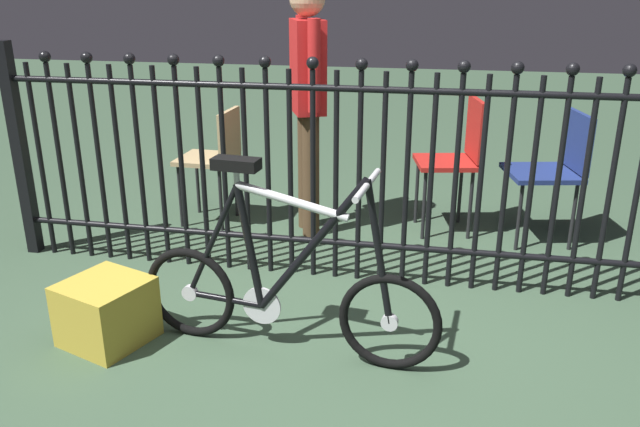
{
  "coord_description": "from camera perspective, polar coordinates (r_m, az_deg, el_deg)",
  "views": [
    {
      "loc": [
        0.45,
        -2.56,
        1.58
      ],
      "look_at": [
        -0.09,
        0.2,
        0.55
      ],
      "focal_mm": 35.78,
      "sensor_mm": 36.0,
      "label": 1
    }
  ],
  "objects": [
    {
      "name": "chair_navy",
      "position": [
        4.25,
        20.3,
        4.19
      ],
      "size": [
        0.5,
        0.5,
        0.83
      ],
      "color": "black",
      "rests_on": "ground"
    },
    {
      "name": "person_visitor",
      "position": [
        4.05,
        -1.09,
        11.08
      ],
      "size": [
        0.28,
        0.44,
        1.59
      ],
      "color": "#4C3823",
      "rests_on": "ground"
    },
    {
      "name": "chair_tan",
      "position": [
        4.36,
        -9.29,
        5.34
      ],
      "size": [
        0.38,
        0.38,
        0.79
      ],
      "color": "black",
      "rests_on": "ground"
    },
    {
      "name": "chair_red",
      "position": [
        4.23,
        12.23,
        5.39
      ],
      "size": [
        0.44,
        0.44,
        0.89
      ],
      "color": "black",
      "rests_on": "ground"
    },
    {
      "name": "ground_plane",
      "position": [
        3.05,
        0.96,
        -11.19
      ],
      "size": [
        20.0,
        20.0,
        0.0
      ],
      "primitive_type": "plane",
      "color": "#38503A"
    },
    {
      "name": "iron_fence",
      "position": [
        3.41,
        2.07,
        4.17
      ],
      "size": [
        4.05,
        0.07,
        1.27
      ],
      "color": "black",
      "rests_on": "ground"
    },
    {
      "name": "display_crate",
      "position": [
        3.13,
        -18.55,
        -8.31
      ],
      "size": [
        0.45,
        0.45,
        0.3
      ],
      "primitive_type": "cube",
      "rotation": [
        0.0,
        0.0,
        -0.35
      ],
      "color": "#B29933",
      "rests_on": "ground"
    },
    {
      "name": "bicycle",
      "position": [
        2.82,
        -3.21,
        -6.71
      ],
      "size": [
        1.38,
        0.4,
        0.89
      ],
      "color": "black",
      "rests_on": "ground"
    }
  ]
}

